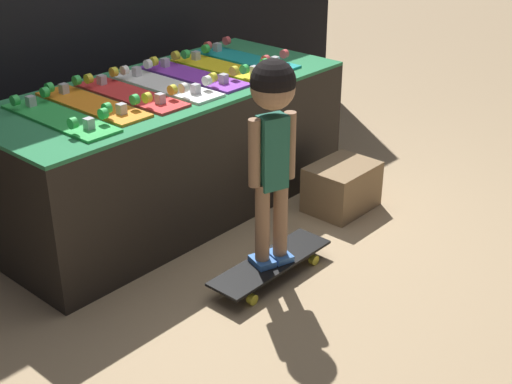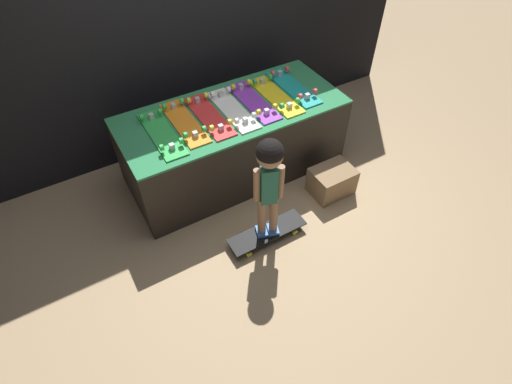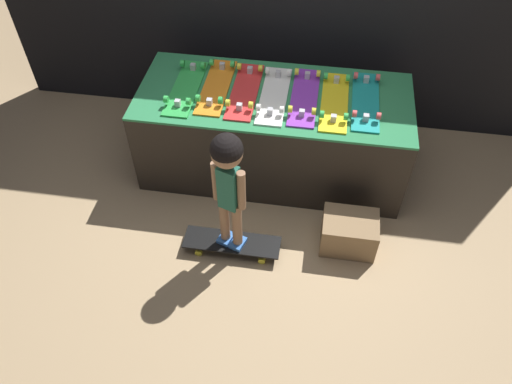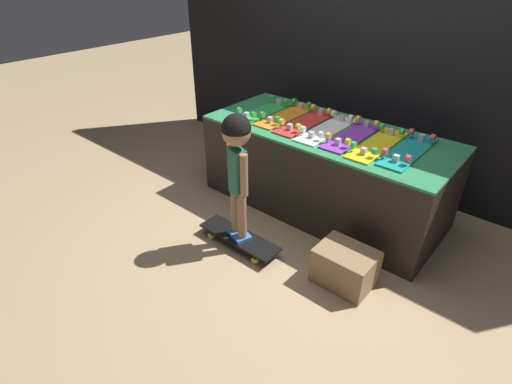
# 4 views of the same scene
# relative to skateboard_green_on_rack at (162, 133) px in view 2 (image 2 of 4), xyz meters

# --- Properties ---
(ground_plane) EXTENTS (16.00, 16.00, 0.00)m
(ground_plane) POSITION_rel_skateboard_green_on_rack_xyz_m (0.69, -0.51, -0.76)
(ground_plane) COLOR tan
(back_wall) EXTENTS (4.99, 0.10, 2.38)m
(back_wall) POSITION_rel_skateboard_green_on_rack_xyz_m (0.69, 0.80, 0.43)
(back_wall) COLOR black
(back_wall) RESTS_ON ground_plane
(display_rack) EXTENTS (2.10, 0.90, 0.75)m
(display_rack) POSITION_rel_skateboard_green_on_rack_xyz_m (0.69, 0.02, -0.39)
(display_rack) COLOR black
(display_rack) RESTS_ON ground_plane
(skateboard_green_on_rack) EXTENTS (0.20, 0.72, 0.09)m
(skateboard_green_on_rack) POSITION_rel_skateboard_green_on_rack_xyz_m (0.00, 0.00, 0.00)
(skateboard_green_on_rack) COLOR green
(skateboard_green_on_rack) RESTS_ON display_rack
(skateboard_orange_on_rack) EXTENTS (0.20, 0.72, 0.09)m
(skateboard_orange_on_rack) POSITION_rel_skateboard_green_on_rack_xyz_m (0.23, 0.05, 0.00)
(skateboard_orange_on_rack) COLOR orange
(skateboard_orange_on_rack) RESTS_ON display_rack
(skateboard_red_on_rack) EXTENTS (0.20, 0.72, 0.09)m
(skateboard_red_on_rack) POSITION_rel_skateboard_green_on_rack_xyz_m (0.46, 0.03, 0.00)
(skateboard_red_on_rack) COLOR red
(skateboard_red_on_rack) RESTS_ON display_rack
(skateboard_white_on_rack) EXTENTS (0.20, 0.72, 0.09)m
(skateboard_white_on_rack) POSITION_rel_skateboard_green_on_rack_xyz_m (0.69, 0.01, 0.00)
(skateboard_white_on_rack) COLOR white
(skateboard_white_on_rack) RESTS_ON display_rack
(skateboard_purple_on_rack) EXTENTS (0.20, 0.72, 0.09)m
(skateboard_purple_on_rack) POSITION_rel_skateboard_green_on_rack_xyz_m (0.91, 0.02, 0.00)
(skateboard_purple_on_rack) COLOR purple
(skateboard_purple_on_rack) RESTS_ON display_rack
(skateboard_yellow_on_rack) EXTENTS (0.20, 0.72, 0.09)m
(skateboard_yellow_on_rack) POSITION_rel_skateboard_green_on_rack_xyz_m (1.14, -0.00, 0.00)
(skateboard_yellow_on_rack) COLOR yellow
(skateboard_yellow_on_rack) RESTS_ON display_rack
(skateboard_teal_on_rack) EXTENTS (0.20, 0.72, 0.09)m
(skateboard_teal_on_rack) POSITION_rel_skateboard_green_on_rack_xyz_m (1.37, 0.04, 0.00)
(skateboard_teal_on_rack) COLOR teal
(skateboard_teal_on_rack) RESTS_ON display_rack
(skateboard_on_floor) EXTENTS (0.71, 0.21, 0.09)m
(skateboard_on_floor) POSITION_rel_skateboard_green_on_rack_xyz_m (0.51, -0.91, -0.69)
(skateboard_on_floor) COLOR black
(skateboard_on_floor) RESTS_ON ground_plane
(child) EXTENTS (0.24, 0.21, 1.02)m
(child) POSITION_rel_skateboard_green_on_rack_xyz_m (0.51, -0.91, 0.04)
(child) COLOR #3870C6
(child) RESTS_ON skateboard_on_floor
(storage_box) EXTENTS (0.40, 0.31, 0.27)m
(storage_box) POSITION_rel_skateboard_green_on_rack_xyz_m (1.35, -0.73, -0.63)
(storage_box) COLOR #8E704C
(storage_box) RESTS_ON ground_plane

